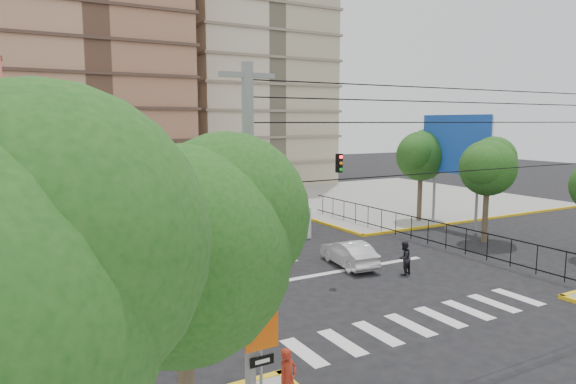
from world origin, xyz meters
TOP-DOWN VIEW (x-y plane):
  - ground at (0.00, 0.00)m, footprint 160.00×160.00m
  - sidewalk_ne at (20.00, 20.00)m, footprint 26.00×26.00m
  - crosswalk_stripes at (0.00, -6.00)m, footprint 12.00×2.40m
  - stop_line at (0.00, 1.20)m, footprint 13.00×0.40m
  - park_fence at (9.00, 4.50)m, footprint 0.10×22.50m
  - billboard at (14.45, 6.00)m, footprint 0.36×6.20m
  - tree_sw_near at (-10.90, -9.99)m, footprint 5.63×4.60m
  - tree_park_a at (13.08, 2.01)m, footprint 4.41×3.60m
  - tree_park_c at (14.09, 9.01)m, footprint 4.65×3.80m
  - tree_tudor at (-11.90, 16.01)m, footprint 5.39×4.40m
  - traffic_light_nw at (-7.80, 7.80)m, footprint 0.28×0.22m
  - traffic_light_hanging at (0.00, -2.04)m, footprint 18.00×9.12m
  - utility_pole_sw at (-9.00, -9.00)m, footprint 1.40×0.28m
  - district_sign at (-8.80, -9.24)m, footprint 0.90×0.12m
  - van_right_lane at (2.64, 10.35)m, footprint 2.26×4.77m
  - van_left_lane at (-1.61, 19.91)m, footprint 1.96×4.62m
  - car_silver_front_left at (-1.83, 4.39)m, footprint 1.78×3.77m
  - car_white_front_right at (2.00, 1.80)m, footprint 2.01×4.37m
  - car_grey_mid_left at (-3.16, 9.27)m, footprint 3.12×5.42m
  - car_silver_rear_left at (-1.22, 14.87)m, footprint 2.56×5.25m
  - car_darkgrey_mid_right at (2.32, 15.28)m, footprint 1.82×3.96m
  - car_white_rear_right at (2.81, 20.03)m, footprint 1.65×4.64m
  - pedestrian_sw_corner at (-7.90, -8.96)m, footprint 0.71×0.57m
  - pedestrian_crosswalk at (3.49, -0.89)m, footprint 0.99×0.86m

SIDE VIEW (x-z plane):
  - ground at x=0.00m, z-range 0.00..0.00m
  - park_fence at x=9.00m, z-range -0.83..0.83m
  - crosswalk_stripes at x=0.00m, z-range 0.00..0.01m
  - stop_line at x=0.00m, z-range 0.00..0.01m
  - sidewalk_ne at x=20.00m, z-range 0.00..0.15m
  - car_silver_front_left at x=-1.83m, z-range 0.00..1.25m
  - car_darkgrey_mid_right at x=2.32m, z-range 0.00..1.31m
  - car_white_front_right at x=2.00m, z-range 0.00..1.39m
  - car_grey_mid_left at x=-3.16m, z-range 0.00..1.42m
  - car_silver_rear_left at x=-1.22m, z-range 0.00..1.47m
  - car_white_rear_right at x=2.81m, z-range 0.00..1.53m
  - pedestrian_crosswalk at x=3.49m, z-range 0.00..1.73m
  - pedestrian_sw_corner at x=-7.90m, z-range 0.15..1.84m
  - van_left_lane at x=-1.61m, z-range -0.03..2.04m
  - van_right_lane at x=2.64m, z-range -0.03..2.05m
  - district_sign at x=-8.80m, z-range 0.85..4.05m
  - traffic_light_nw at x=-7.80m, z-range 0.91..5.31m
  - utility_pole_sw at x=-9.00m, z-range 0.27..9.27m
  - tree_park_a at x=13.08m, z-range 1.60..8.42m
  - tree_tudor at x=-11.90m, z-range 1.50..8.93m
  - tree_sw_near at x=-10.90m, z-range 1.48..9.06m
  - tree_park_c at x=14.09m, z-range 1.71..8.96m
  - traffic_light_hanging at x=0.00m, z-range 5.44..6.36m
  - billboard at x=14.45m, z-range 1.95..10.05m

